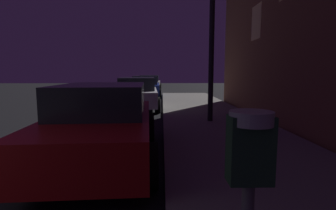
# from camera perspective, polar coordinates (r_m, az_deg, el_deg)

# --- Properties ---
(parking_meter) EXTENTS (0.19, 0.19, 1.33)m
(parking_meter) POSITION_cam_1_polar(r_m,az_deg,el_deg) (1.25, 17.35, -16.04)
(parking_meter) COLOR #59595B
(parking_meter) RESTS_ON sidewalk
(car_red) EXTENTS (2.13, 4.25, 1.43)m
(car_red) POSITION_cam_1_polar(r_m,az_deg,el_deg) (5.03, -14.13, -3.77)
(car_red) COLOR maroon
(car_red) RESTS_ON ground
(car_white) EXTENTS (2.09, 4.17, 1.43)m
(car_white) POSITION_cam_1_polar(r_m,az_deg,el_deg) (11.77, -6.71, 2.51)
(car_white) COLOR silver
(car_white) RESTS_ON ground
(car_blue) EXTENTS (2.11, 4.18, 1.43)m
(car_blue) POSITION_cam_1_polar(r_m,az_deg,el_deg) (17.46, -4.96, 4.05)
(car_blue) COLOR navy
(car_blue) RESTS_ON ground
(car_silver) EXTENTS (2.07, 4.54, 1.43)m
(car_silver) POSITION_cam_1_polar(r_m,az_deg,el_deg) (23.26, -4.05, 4.80)
(car_silver) COLOR #B7B7BF
(car_silver) RESTS_ON ground
(street_lamp) EXTENTS (0.44, 0.44, 4.86)m
(street_lamp) POSITION_cam_1_polar(r_m,az_deg,el_deg) (8.28, 9.72, 19.39)
(street_lamp) COLOR black
(street_lamp) RESTS_ON sidewalk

